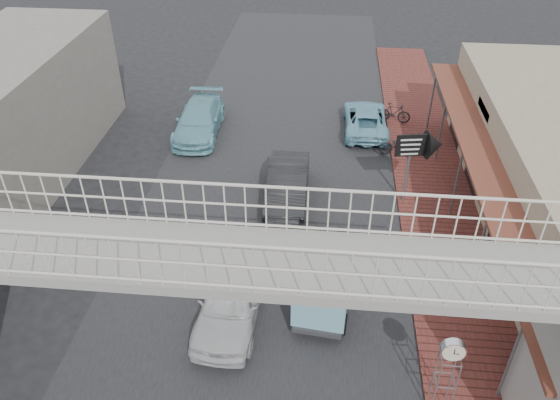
% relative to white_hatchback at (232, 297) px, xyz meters
% --- Properties ---
extents(ground, '(120.00, 120.00, 0.00)m').
position_rel_white_hatchback_xyz_m(ground, '(0.50, 0.80, -0.75)').
color(ground, black).
rests_on(ground, ground).
extents(road_strip, '(10.00, 60.00, 0.01)m').
position_rel_white_hatchback_xyz_m(road_strip, '(0.50, 0.80, -0.74)').
color(road_strip, black).
rests_on(road_strip, ground).
extents(sidewalk, '(3.00, 40.00, 0.10)m').
position_rel_white_hatchback_xyz_m(sidewalk, '(7.00, 3.80, -0.70)').
color(sidewalk, brown).
rests_on(sidewalk, ground).
extents(footbridge, '(16.40, 2.40, 6.34)m').
position_rel_white_hatchback_xyz_m(footbridge, '(0.50, -3.20, 2.43)').
color(footbridge, gray).
rests_on(footbridge, ground).
extents(white_hatchback, '(2.00, 4.48, 1.50)m').
position_rel_white_hatchback_xyz_m(white_hatchback, '(0.00, 0.00, 0.00)').
color(white_hatchback, silver).
rests_on(white_hatchback, ground).
extents(dark_sedan, '(1.58, 4.42, 1.45)m').
position_rel_white_hatchback_xyz_m(dark_sedan, '(1.15, 6.16, -0.02)').
color(dark_sedan, black).
rests_on(dark_sedan, ground).
extents(angkot_curb, '(2.08, 4.36, 1.20)m').
position_rel_white_hatchback_xyz_m(angkot_curb, '(4.38, 12.43, -0.15)').
color(angkot_curb, '#75B4CA').
rests_on(angkot_curb, ground).
extents(angkot_far, '(2.11, 4.88, 1.40)m').
position_rel_white_hatchback_xyz_m(angkot_far, '(-3.50, 11.38, -0.05)').
color(angkot_far, '#6BADBA').
rests_on(angkot_far, ground).
extents(angkot_van, '(1.95, 3.66, 1.72)m').
position_rel_white_hatchback_xyz_m(angkot_van, '(2.77, 0.86, 0.34)').
color(angkot_van, black).
rests_on(angkot_van, ground).
extents(motorcycle_near, '(1.84, 0.74, 0.95)m').
position_rel_white_hatchback_xyz_m(motorcycle_near, '(5.80, 10.09, -0.18)').
color(motorcycle_near, black).
rests_on(motorcycle_near, sidewalk).
extents(motorcycle_far, '(1.66, 0.77, 0.97)m').
position_rel_white_hatchback_xyz_m(motorcycle_far, '(5.80, 13.28, -0.17)').
color(motorcycle_far, black).
rests_on(motorcycle_far, sidewalk).
extents(street_clock, '(0.61, 0.48, 2.48)m').
position_rel_white_hatchback_xyz_m(street_clock, '(5.80, -2.66, 1.41)').
color(street_clock, '#59595B').
rests_on(street_clock, sidewalk).
extents(arrow_sign, '(1.81, 1.17, 3.03)m').
position_rel_white_hatchback_xyz_m(arrow_sign, '(6.44, 6.62, 1.80)').
color(arrow_sign, '#59595B').
rests_on(arrow_sign, sidewalk).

